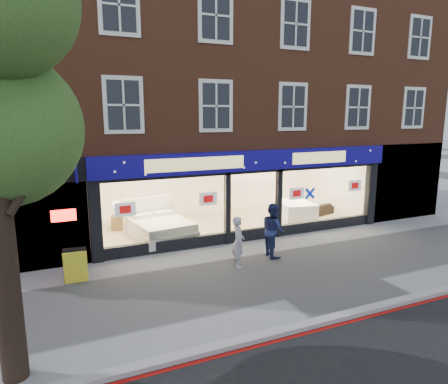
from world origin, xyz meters
TOP-DOWN VIEW (x-y plane):
  - ground at (0.00, 0.00)m, footprint 120.00×120.00m
  - kerb_line at (0.00, -3.10)m, footprint 60.00×0.10m
  - kerb_stone at (0.00, -2.90)m, footprint 60.00×0.25m
  - showroom_floor at (0.00, 5.25)m, footprint 11.00×4.50m
  - building at (-0.02, 6.93)m, footprint 19.00×8.26m
  - display_bed at (-3.14, 4.34)m, footprint 2.27×2.61m
  - bedside_table at (-4.40, 6.09)m, footprint 0.53×0.53m
  - mattress_stack at (3.01, 4.83)m, footprint 1.67×1.96m
  - sofa at (4.17, 4.83)m, footprint 1.82×1.10m
  - a_board at (-6.24, 1.61)m, footprint 0.65×0.45m
  - pedestrian_grey at (-1.65, 0.93)m, footprint 0.56×0.66m
  - pedestrian_blue at (-0.23, 1.28)m, footprint 0.73×0.90m

SIDE VIEW (x-z plane):
  - ground at x=0.00m, z-range 0.00..0.00m
  - kerb_line at x=0.00m, z-range 0.00..0.01m
  - showroom_floor at x=0.00m, z-range 0.00..0.10m
  - kerb_stone at x=0.00m, z-range 0.00..0.12m
  - sofa at x=4.17m, z-range 0.10..0.60m
  - bedside_table at x=-4.40m, z-range 0.10..0.65m
  - mattress_stack at x=3.01m, z-range 0.10..0.79m
  - display_bed at x=-3.14m, z-range -0.20..1.14m
  - a_board at x=-6.24m, z-range 0.00..0.95m
  - pedestrian_grey at x=-1.65m, z-range 0.00..1.54m
  - pedestrian_blue at x=-0.23m, z-range 0.00..1.75m
  - building at x=-0.02m, z-range 1.52..11.82m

